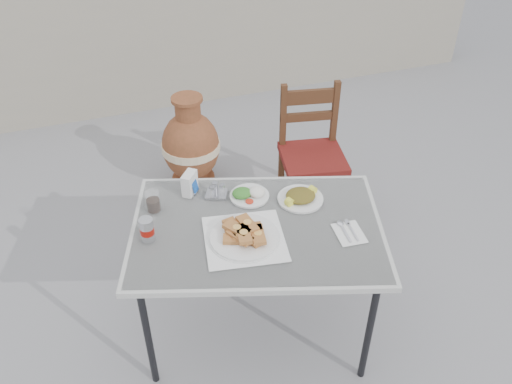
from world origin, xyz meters
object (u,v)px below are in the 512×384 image
object	(u,v)px
salad_rice_plate	(249,194)
terracotta_urn	(191,147)
condiment_caddy	(216,192)
soda_can	(147,230)
cola_glass	(153,203)
cafe_table	(257,234)
salad_chopped_plate	(301,197)
chair	(312,153)
pide_plate	(244,234)
napkin_holder	(190,183)

from	to	relation	value
salad_rice_plate	terracotta_urn	world-z (taller)	salad_rice_plate
salad_rice_plate	condiment_caddy	size ratio (longest dim) A/B	1.54
soda_can	cola_glass	distance (m)	0.20
cafe_table	terracotta_urn	world-z (taller)	cafe_table
cafe_table	terracotta_urn	xyz separation A→B (m)	(-0.01, 1.31, -0.32)
salad_rice_plate	soda_can	xyz separation A→B (m)	(-0.51, -0.14, 0.04)
salad_rice_plate	soda_can	world-z (taller)	soda_can
salad_chopped_plate	soda_can	xyz separation A→B (m)	(-0.73, -0.04, 0.04)
chair	terracotta_urn	bearing A→B (deg)	152.64
salad_chopped_plate	terracotta_urn	world-z (taller)	salad_chopped_plate
pide_plate	soda_can	bearing A→B (deg)	161.21
soda_can	condiment_caddy	xyz separation A→B (m)	(0.37, 0.20, -0.03)
pide_plate	salad_chopped_plate	distance (m)	0.38
soda_can	condiment_caddy	bearing A→B (deg)	29.00
napkin_holder	salad_rice_plate	bearing A→B (deg)	11.78
pide_plate	terracotta_urn	world-z (taller)	pide_plate
pide_plate	cola_glass	distance (m)	0.47
cola_glass	pide_plate	bearing A→B (deg)	-44.37
pide_plate	soda_can	distance (m)	0.42
cola_glass	chair	size ratio (longest dim) A/B	0.12
cafe_table	pide_plate	xyz separation A→B (m)	(-0.08, -0.06, 0.08)
napkin_holder	condiment_caddy	xyz separation A→B (m)	(0.11, -0.06, -0.03)
cafe_table	napkin_holder	world-z (taller)	napkin_holder
pide_plate	terracotta_urn	size ratio (longest dim) A/B	0.58
cafe_table	napkin_holder	distance (m)	0.42
napkin_holder	condiment_caddy	distance (m)	0.13
condiment_caddy	pide_plate	bearing A→B (deg)	-84.77
cafe_table	cola_glass	world-z (taller)	cola_glass
salad_rice_plate	cola_glass	xyz separation A→B (m)	(-0.45, 0.05, 0.03)
soda_can	chair	size ratio (longest dim) A/B	0.13
terracotta_urn	cafe_table	bearing A→B (deg)	-89.37
cafe_table	chair	distance (m)	1.04
cafe_table	chair	world-z (taller)	chair
chair	terracotta_urn	distance (m)	0.84
napkin_holder	pide_plate	bearing A→B (deg)	-32.86
soda_can	salad_rice_plate	bearing A→B (deg)	15.66
soda_can	chair	bearing A→B (deg)	33.27
cola_glass	terracotta_urn	bearing A→B (deg)	69.06
chair	cafe_table	bearing A→B (deg)	-117.75
napkin_holder	terracotta_urn	bearing A→B (deg)	115.13
soda_can	condiment_caddy	size ratio (longest dim) A/B	0.91
salad_rice_plate	napkin_holder	bearing A→B (deg)	154.50
condiment_caddy	cola_glass	bearing A→B (deg)	-178.25
pide_plate	salad_rice_plate	size ratio (longest dim) A/B	2.09
napkin_holder	terracotta_urn	xyz separation A→B (m)	(0.21, 0.97, -0.42)
pide_plate	condiment_caddy	world-z (taller)	same
cola_glass	chair	bearing A→B (deg)	27.04
pide_plate	chair	xyz separation A→B (m)	(0.72, 0.86, -0.28)
salad_rice_plate	terracotta_urn	distance (m)	1.16
cafe_table	pide_plate	size ratio (longest dim) A/B	3.29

